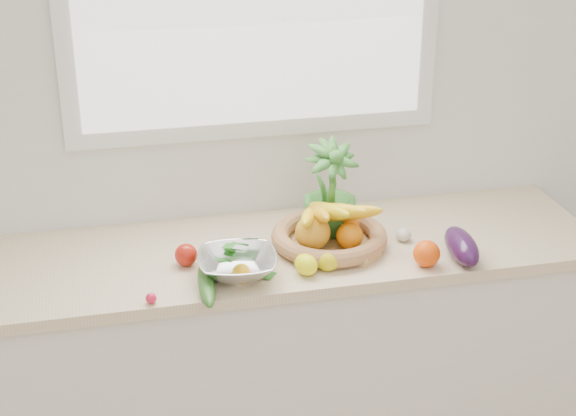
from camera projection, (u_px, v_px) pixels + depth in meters
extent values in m
cube|color=white|center=(254.00, 93.00, 3.05)|extent=(4.50, 0.02, 2.70)
cube|color=silver|center=(273.00, 364.00, 3.17)|extent=(2.20, 0.58, 0.86)
cube|color=beige|center=(272.00, 253.00, 2.98)|extent=(2.24, 0.62, 0.04)
sphere|color=#F54A07|center=(427.00, 254.00, 2.84)|extent=(0.09, 0.09, 0.09)
ellipsoid|color=#FBFF0D|center=(306.00, 265.00, 2.79)|extent=(0.09, 0.10, 0.07)
ellipsoid|color=orange|center=(241.00, 274.00, 2.74)|extent=(0.08, 0.09, 0.06)
ellipsoid|color=#D0BB0B|center=(327.00, 261.00, 2.82)|extent=(0.10, 0.10, 0.06)
sphere|color=#AB1A0D|center=(186.00, 255.00, 2.84)|extent=(0.09, 0.09, 0.07)
cube|color=tan|center=(368.00, 256.00, 2.88)|extent=(0.11, 0.10, 0.03)
ellipsoid|color=beige|center=(304.00, 236.00, 3.00)|extent=(0.07, 0.07, 0.05)
ellipsoid|color=silver|center=(351.00, 229.00, 3.06)|extent=(0.06, 0.06, 0.04)
ellipsoid|color=beige|center=(404.00, 235.00, 3.01)|extent=(0.06, 0.06, 0.04)
ellipsoid|color=#2C0E36|center=(462.00, 246.00, 2.88)|extent=(0.11, 0.24, 0.09)
ellipsoid|color=#1D5418|center=(206.00, 285.00, 2.69)|extent=(0.07, 0.28, 0.05)
sphere|color=red|center=(151.00, 298.00, 2.63)|extent=(0.04, 0.04, 0.03)
imported|color=#3A812E|center=(330.00, 190.00, 3.00)|extent=(0.23, 0.23, 0.34)
cylinder|color=#B48050|center=(329.00, 244.00, 2.98)|extent=(0.42, 0.42, 0.01)
torus|color=tan|center=(329.00, 237.00, 2.97)|extent=(0.50, 0.50, 0.06)
sphere|color=orange|center=(313.00, 232.00, 2.92)|extent=(0.15, 0.15, 0.12)
sphere|color=orange|center=(350.00, 236.00, 2.92)|extent=(0.11, 0.11, 0.09)
sphere|color=orange|center=(347.00, 223.00, 3.02)|extent=(0.11, 0.11, 0.09)
ellipsoid|color=#1F3015|center=(321.00, 218.00, 3.02)|extent=(0.12, 0.12, 0.12)
ellipsoid|color=yellow|center=(309.00, 217.00, 2.91)|extent=(0.13, 0.26, 0.11)
ellipsoid|color=orange|center=(318.00, 212.00, 2.92)|extent=(0.05, 0.26, 0.11)
ellipsoid|color=yellow|center=(328.00, 210.00, 2.92)|extent=(0.12, 0.26, 0.11)
ellipsoid|color=yellow|center=(336.00, 211.00, 2.93)|extent=(0.19, 0.24, 0.11)
ellipsoid|color=yellow|center=(347.00, 213.00, 2.94)|extent=(0.24, 0.18, 0.11)
cylinder|color=white|center=(238.00, 276.00, 2.77)|extent=(0.11, 0.11, 0.02)
imported|color=silver|center=(238.00, 264.00, 2.76)|extent=(0.28, 0.28, 0.06)
ellipsoid|color=#216318|center=(237.00, 254.00, 2.74)|extent=(0.21, 0.21, 0.08)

